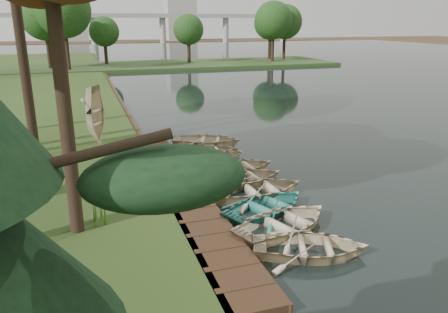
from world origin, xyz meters
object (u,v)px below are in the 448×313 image
object	(u,v)px
rowboat_0	(310,244)
rowboat_2	(267,204)
boardwalk	(182,191)
stored_rowboat	(98,138)
rowboat_1	(285,220)

from	to	relation	value
rowboat_0	rowboat_2	size ratio (longest dim) A/B	0.96
boardwalk	rowboat_0	xyz separation A→B (m)	(2.48, -5.77, 0.25)
stored_rowboat	rowboat_0	bearing A→B (deg)	-130.65
boardwalk	rowboat_2	xyz separation A→B (m)	(2.44, -2.75, 0.26)
boardwalk	rowboat_2	size ratio (longest dim) A/B	4.55
rowboat_2	stored_rowboat	bearing A→B (deg)	3.61
rowboat_2	stored_rowboat	size ratio (longest dim) A/B	1.13
boardwalk	rowboat_1	bearing A→B (deg)	-59.46
rowboat_0	stored_rowboat	size ratio (longest dim) A/B	1.08
rowboat_0	stored_rowboat	xyz separation A→B (m)	(-5.25, 13.40, 0.22)
rowboat_1	stored_rowboat	world-z (taller)	stored_rowboat
rowboat_1	rowboat_2	world-z (taller)	rowboat_1
rowboat_0	rowboat_1	distance (m)	1.62
rowboat_0	rowboat_1	bearing A→B (deg)	21.60
rowboat_1	stored_rowboat	distance (m)	12.88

